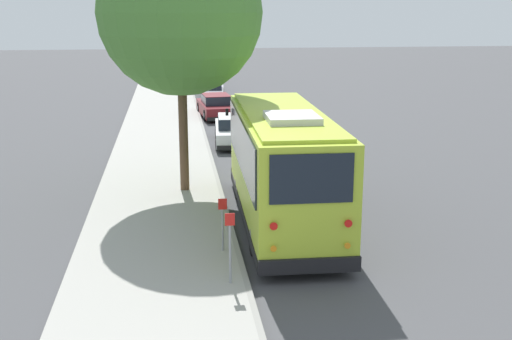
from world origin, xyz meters
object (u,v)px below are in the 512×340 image
Objects in this scene: sign_post_far at (223,224)px; parked_sedan_maroon at (216,106)px; sign_post_near at (230,247)px; parked_sedan_blue at (207,81)px; parked_sedan_silver at (211,92)px; parked_sedan_white at (234,130)px; parked_sedan_tan at (204,73)px; shuttle_bus at (283,162)px; street_tree at (180,0)px.

parked_sedan_maroon is at bearing -3.65° from sign_post_far.
sign_post_near is at bearing -180.00° from sign_post_far.
sign_post_near is at bearing 176.82° from parked_sedan_blue.
sign_post_far is at bearing 176.68° from parked_sedan_blue.
parked_sedan_silver is at bearing -3.00° from sign_post_far.
parked_sedan_tan reaches higher than parked_sedan_white.
parked_sedan_blue reaches higher than parked_sedan_white.
street_tree is (3.60, 2.75, 4.51)m from shuttle_bus.
parked_sedan_blue is at bearing -2.46° from sign_post_near.
parked_sedan_white is 0.99× the size of parked_sedan_silver.
sign_post_far is (-21.11, 1.35, 0.25)m from parked_sedan_maroon.
shuttle_bus is 1.88× the size of parked_sedan_tan.
parked_sedan_silver is at bearing 178.35° from parked_sedan_blue.
parked_sedan_silver is (6.48, -0.10, 0.02)m from parked_sedan_maroon.
parked_sedan_white is 13.85m from sign_post_far.
parked_sedan_silver is at bearing 4.57° from parked_sedan_white.
street_tree is at bearing 5.94° from sign_post_near.
street_tree is (-28.15, 2.37, 5.76)m from parked_sedan_blue.
parked_sedan_maroon is 1.00× the size of parked_sedan_tan.
sign_post_far reaches higher than parked_sedan_maroon.
parked_sedan_maroon is 1.00× the size of parked_sedan_silver.
parked_sedan_blue is at bearing -4.82° from street_tree.
shuttle_bus reaches higher than parked_sedan_silver.
parked_sedan_silver reaches higher than parked_sedan_blue.
parked_sedan_white is at bearing -174.42° from parked_sedan_silver.
parked_sedan_tan is (12.23, -0.19, -0.01)m from parked_sedan_silver.
parked_sedan_silver is 22.54m from street_tree.
sign_post_far is (-13.75, 1.66, 0.25)m from parked_sedan_white.
parked_sedan_silver is at bearing 174.35° from parked_sedan_tan.
parked_sedan_white is 13.85m from parked_sedan_silver.
parked_sedan_tan reaches higher than parked_sedan_maroon.
parked_sedan_blue is 0.46× the size of street_tree.
sign_post_far is (-39.82, 1.64, 0.25)m from parked_sedan_tan.
parked_sedan_maroon is at bearing 6.12° from parked_sedan_white.
parked_sedan_silver is at bearing -5.97° from street_tree.
shuttle_bus is 1.90× the size of parked_sedan_white.
parked_sedan_tan is at bearing 1.77° from shuttle_bus.
sign_post_far reaches higher than parked_sedan_tan.
parked_sedan_white is 20.31m from parked_sedan_blue.
parked_sedan_white is 0.99× the size of parked_sedan_tan.
shuttle_bus is at bearing -24.09° from sign_post_near.
sign_post_near is (-36.06, 1.55, 0.39)m from parked_sedan_blue.
sign_post_far is at bearing -178.30° from parked_sedan_silver.
parked_sedan_white is 2.81× the size of sign_post_near.
parked_sedan_maroon is 16.40m from street_tree.
parked_sedan_tan is (5.76, -0.09, 0.00)m from parked_sedan_blue.
shuttle_bus is 0.94× the size of street_tree.
sign_post_far is at bearing 171.72° from parked_sedan_maroon.
street_tree reaches higher than parked_sedan_tan.
shuttle_bus is 31.78m from parked_sedan_blue.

